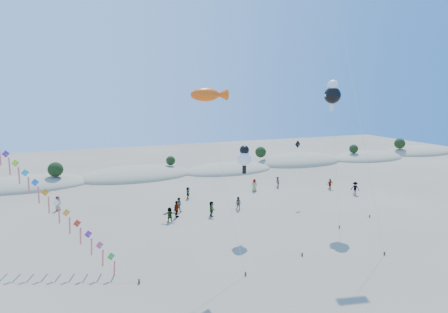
{
  "coord_description": "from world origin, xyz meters",
  "views": [
    {
      "loc": [
        -8.68,
        -16.63,
        13.96
      ],
      "look_at": [
        3.44,
        14.0,
        8.21
      ],
      "focal_mm": 30.0,
      "sensor_mm": 36.0,
      "label": 1
    }
  ],
  "objects": [
    {
      "name": "dune_ridge",
      "position": [
        1.06,
        45.14,
        0.11
      ],
      "size": [
        145.3,
        11.49,
        5.57
      ],
      "color": "gray",
      "rests_on": "ground"
    },
    {
      "name": "kite_train",
      "position": [
        -14.65,
        19.29,
        8.94
      ],
      "size": [
        18.18,
        18.48,
        17.47
      ],
      "color": "#3F2D1E",
      "rests_on": "ground"
    },
    {
      "name": "fish_kite",
      "position": [
        1.18,
        11.45,
        13.68
      ],
      "size": [
        3.08,
        4.44,
        14.24
      ],
      "color": "#3F2D1E",
      "rests_on": "ground"
    },
    {
      "name": "cartoon_kite_low",
      "position": [
        6.43,
        16.13,
        7.64
      ],
      "size": [
        2.98,
        7.96,
        8.79
      ],
      "color": "#3F2D1E",
      "rests_on": "ground"
    },
    {
      "name": "cartoon_kite_high",
      "position": [
        17.09,
        16.85,
        13.75
      ],
      "size": [
        2.2,
        4.62,
        15.18
      ],
      "color": "#3F2D1E",
      "rests_on": "ground"
    },
    {
      "name": "dark_kite",
      "position": [
        18.23,
        21.0,
        5.44
      ],
      "size": [
        4.72,
        8.8,
        7.9
      ],
      "color": "#3F2D1E",
      "rests_on": "ground"
    },
    {
      "name": "beachgoers",
      "position": [
        8.13,
        25.08,
        0.85
      ],
      "size": [
        38.7,
        9.97,
        1.91
      ],
      "color": "slate",
      "rests_on": "ground"
    }
  ]
}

